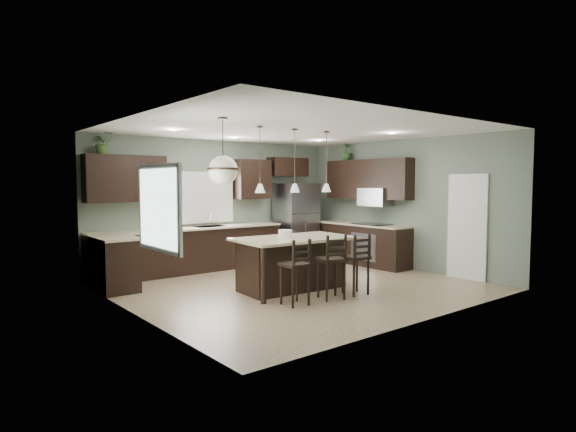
# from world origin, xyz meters

# --- Properties ---
(ground) EXTENTS (6.00, 6.00, 0.00)m
(ground) POSITION_xyz_m (0.00, 0.00, 0.00)
(ground) COLOR #9E8466
(ground) RESTS_ON ground
(pantry_door) EXTENTS (0.04, 0.82, 2.04)m
(pantry_door) POSITION_xyz_m (2.98, -1.55, 1.02)
(pantry_door) COLOR white
(pantry_door) RESTS_ON ground
(window_back) EXTENTS (1.35, 0.02, 1.00)m
(window_back) POSITION_xyz_m (-0.40, 2.73, 1.55)
(window_back) COLOR white
(window_back) RESTS_ON room_shell
(window_left) EXTENTS (0.02, 1.10, 1.00)m
(window_left) POSITION_xyz_m (-2.98, -0.80, 1.55)
(window_left) COLOR white
(window_left) RESTS_ON room_shell
(left_return_cabs) EXTENTS (0.60, 0.90, 0.90)m
(left_return_cabs) POSITION_xyz_m (-2.70, 1.70, 0.45)
(left_return_cabs) COLOR black
(left_return_cabs) RESTS_ON ground
(left_return_countertop) EXTENTS (0.66, 0.96, 0.04)m
(left_return_countertop) POSITION_xyz_m (-2.68, 1.70, 0.92)
(left_return_countertop) COLOR beige
(left_return_countertop) RESTS_ON left_return_cabs
(back_lower_cabs) EXTENTS (4.20, 0.60, 0.90)m
(back_lower_cabs) POSITION_xyz_m (-0.85, 2.45, 0.45)
(back_lower_cabs) COLOR black
(back_lower_cabs) RESTS_ON ground
(back_countertop) EXTENTS (4.20, 0.66, 0.04)m
(back_countertop) POSITION_xyz_m (-0.85, 2.43, 0.92)
(back_countertop) COLOR beige
(back_countertop) RESTS_ON back_lower_cabs
(sink_inset) EXTENTS (0.70, 0.45, 0.01)m
(sink_inset) POSITION_xyz_m (-0.40, 2.43, 0.94)
(sink_inset) COLOR gray
(sink_inset) RESTS_ON back_countertop
(faucet) EXTENTS (0.02, 0.02, 0.28)m
(faucet) POSITION_xyz_m (-0.40, 2.40, 1.08)
(faucet) COLOR silver
(faucet) RESTS_ON back_countertop
(back_upper_left) EXTENTS (1.55, 0.34, 0.90)m
(back_upper_left) POSITION_xyz_m (-2.15, 2.58, 1.95)
(back_upper_left) COLOR black
(back_upper_left) RESTS_ON room_shell
(back_upper_right) EXTENTS (0.85, 0.34, 0.90)m
(back_upper_right) POSITION_xyz_m (0.80, 2.58, 1.95)
(back_upper_right) COLOR black
(back_upper_right) RESTS_ON room_shell
(fridge_header) EXTENTS (1.05, 0.34, 0.45)m
(fridge_header) POSITION_xyz_m (1.85, 2.58, 2.25)
(fridge_header) COLOR black
(fridge_header) RESTS_ON room_shell
(right_lower_cabs) EXTENTS (0.60, 2.35, 0.90)m
(right_lower_cabs) POSITION_xyz_m (2.70, 0.87, 0.45)
(right_lower_cabs) COLOR black
(right_lower_cabs) RESTS_ON ground
(right_countertop) EXTENTS (0.66, 2.35, 0.04)m
(right_countertop) POSITION_xyz_m (2.68, 0.87, 0.92)
(right_countertop) COLOR beige
(right_countertop) RESTS_ON right_lower_cabs
(cooktop) EXTENTS (0.58, 0.75, 0.02)m
(cooktop) POSITION_xyz_m (2.68, 0.60, 0.94)
(cooktop) COLOR black
(cooktop) RESTS_ON right_countertop
(wall_oven_front) EXTENTS (0.01, 0.72, 0.60)m
(wall_oven_front) POSITION_xyz_m (2.40, 0.60, 0.45)
(wall_oven_front) COLOR gray
(wall_oven_front) RESTS_ON right_lower_cabs
(right_upper_cabs) EXTENTS (0.34, 2.35, 0.90)m
(right_upper_cabs) POSITION_xyz_m (2.83, 0.87, 1.95)
(right_upper_cabs) COLOR black
(right_upper_cabs) RESTS_ON room_shell
(microwave) EXTENTS (0.40, 0.75, 0.40)m
(microwave) POSITION_xyz_m (2.78, 0.60, 1.55)
(microwave) COLOR gray
(microwave) RESTS_ON right_upper_cabs
(refrigerator) EXTENTS (0.90, 0.74, 1.85)m
(refrigerator) POSITION_xyz_m (1.87, 2.29, 0.93)
(refrigerator) COLOR gray
(refrigerator) RESTS_ON ground
(kitchen_island) EXTENTS (2.13, 1.31, 0.92)m
(kitchen_island) POSITION_xyz_m (-0.23, -0.19, 0.46)
(kitchen_island) COLOR black
(kitchen_island) RESTS_ON ground
(serving_dish) EXTENTS (0.24, 0.24, 0.14)m
(serving_dish) POSITION_xyz_m (-0.43, -0.18, 0.99)
(serving_dish) COLOR silver
(serving_dish) RESTS_ON kitchen_island
(bar_stool_left) EXTENTS (0.40, 0.40, 1.03)m
(bar_stool_left) POSITION_xyz_m (-0.90, -1.01, 0.51)
(bar_stool_left) COLOR black
(bar_stool_left) RESTS_ON ground
(bar_stool_center) EXTENTS (0.49, 0.49, 1.06)m
(bar_stool_center) POSITION_xyz_m (-0.19, -1.07, 0.53)
(bar_stool_center) COLOR black
(bar_stool_center) RESTS_ON ground
(bar_stool_right) EXTENTS (0.43, 0.43, 1.03)m
(bar_stool_right) POSITION_xyz_m (0.36, -1.09, 0.51)
(bar_stool_right) COLOR black
(bar_stool_right) RESTS_ON ground
(pendant_left) EXTENTS (0.17, 0.17, 1.10)m
(pendant_left) POSITION_xyz_m (-0.92, -0.14, 2.25)
(pendant_left) COLOR silver
(pendant_left) RESTS_ON room_shell
(pendant_center) EXTENTS (0.17, 0.17, 1.10)m
(pendant_center) POSITION_xyz_m (-0.23, -0.19, 2.25)
(pendant_center) COLOR silver
(pendant_center) RESTS_ON room_shell
(pendant_right) EXTENTS (0.17, 0.17, 1.10)m
(pendant_right) POSITION_xyz_m (0.47, -0.24, 2.25)
(pendant_right) COLOR white
(pendant_right) RESTS_ON room_shell
(chandelier) EXTENTS (0.46, 0.46, 0.96)m
(chandelier) POSITION_xyz_m (-1.92, -0.64, 2.32)
(chandelier) COLOR beige
(chandelier) RESTS_ON room_shell
(plant_back_left) EXTENTS (0.40, 0.36, 0.42)m
(plant_back_left) POSITION_xyz_m (-2.58, 2.55, 2.61)
(plant_back_left) COLOR #345424
(plant_back_left) RESTS_ON back_upper_left
(plant_right_wall) EXTENTS (0.30, 0.30, 0.42)m
(plant_right_wall) POSITION_xyz_m (2.80, 1.53, 2.61)
(plant_right_wall) COLOR #294B21
(plant_right_wall) RESTS_ON right_upper_cabs
(room_shell) EXTENTS (6.00, 6.00, 6.00)m
(room_shell) POSITION_xyz_m (0.00, 0.00, 1.70)
(room_shell) COLOR slate
(room_shell) RESTS_ON ground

